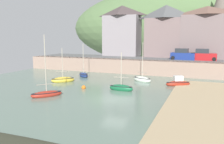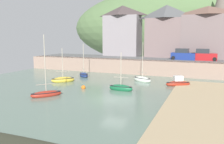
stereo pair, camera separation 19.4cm
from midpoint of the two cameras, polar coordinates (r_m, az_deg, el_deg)
The scene contains 16 objects.
ground at distance 15.12m, azimuth -8.29°, elevation -15.58°, with size 48.00×41.00×0.61m.
quay_seawall at distance 40.13m, azimuth 9.69°, elevation 1.39°, with size 48.00×9.40×2.40m.
hillside_backdrop at distance 76.76m, azimuth 19.45°, elevation 10.34°, with size 80.00×44.00×26.40m.
waterfront_building_left at distance 49.52m, azimuth 2.38°, elevation 10.20°, with size 7.63×4.63×10.38m.
waterfront_building_centre at distance 47.24m, azimuth 12.93°, elevation 9.88°, with size 7.87×4.64×10.05m.
waterfront_building_right at distance 46.62m, azimuth 22.11°, elevation 9.09°, with size 9.23×4.77×9.48m.
church_with_spire at distance 50.80m, azimuth 25.10°, elevation 12.21°, with size 3.00×3.00×15.08m.
sailboat_far_left at distance 37.61m, azimuth -7.17°, elevation -0.67°, with size 2.87×2.97×5.47m.
sailboat_blue_trim at distance 31.65m, azimuth 15.79°, elevation -2.58°, with size 3.35×2.47×1.49m.
dinghy_open_wooden at distance 33.68m, azimuth -12.16°, elevation -1.87°, with size 3.24×3.16×5.01m.
sailboat_white_hull at distance 27.75m, azimuth 2.06°, elevation -3.91°, with size 2.99×1.02×4.77m.
rowboat_small_beached at distance 26.01m, azimuth -16.02°, elevation -5.15°, with size 2.96×3.30×6.75m.
sailboat_tall_mast at distance 33.61m, azimuth 7.28°, elevation -1.76°, with size 3.23×2.46×5.78m.
parked_car_near_slipway at distance 42.39m, azimuth 16.92°, elevation 4.04°, with size 4.27×2.16×1.95m.
parked_car_by_wall at distance 42.23m, azimuth 21.42°, elevation 3.80°, with size 4.11×1.82×1.95m.
mooring_buoy at distance 28.88m, azimuth -7.20°, elevation -3.79°, with size 0.52×0.52×0.52m.
Camera 1 is at (8.36, -21.45, 6.35)m, focal length 37.13 mm.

